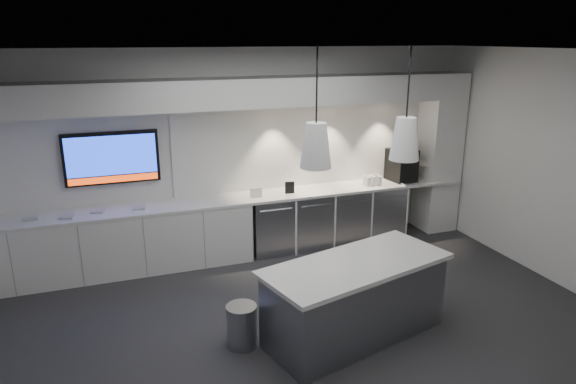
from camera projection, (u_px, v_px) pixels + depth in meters
name	position (u px, v px, depth m)	size (l,w,h in m)	color
floor	(307.00, 325.00, 5.82)	(7.00, 7.00, 0.00)	#2D2D2F
ceiling	(311.00, 51.00, 4.95)	(7.00, 7.00, 0.00)	black
wall_back	(246.00, 151.00, 7.63)	(7.00, 7.00, 0.00)	white
wall_front	(462.00, 316.00, 3.13)	(7.00, 7.00, 0.00)	white
wall_right	(564.00, 171.00, 6.51)	(7.00, 7.00, 0.00)	white
back_counter	(253.00, 197.00, 7.52)	(6.80, 0.65, 0.04)	silver
left_base_cabinets	(132.00, 241.00, 7.09)	(3.30, 0.63, 0.86)	white
fridge_unit_a	(270.00, 224.00, 7.73)	(0.60, 0.61, 0.85)	gray
fridge_unit_b	(308.00, 219.00, 7.94)	(0.60, 0.61, 0.85)	gray
fridge_unit_c	(345.00, 215.00, 8.14)	(0.60, 0.61, 0.85)	gray
fridge_unit_d	(380.00, 211.00, 8.34)	(0.60, 0.61, 0.85)	gray
backsplash	(321.00, 143.00, 7.99)	(4.60, 0.03, 1.30)	white
soffit	(250.00, 92.00, 7.10)	(6.90, 0.60, 0.40)	white
column	(439.00, 153.00, 8.45)	(0.55, 0.55, 2.60)	white
wall_tv	(112.00, 158.00, 6.96)	(1.25, 0.07, 0.72)	black
island	(355.00, 299.00, 5.50)	(2.20, 1.37, 0.87)	gray
bin	(242.00, 326.00, 5.38)	(0.33, 0.33, 0.46)	gray
coffee_machine	(402.00, 164.00, 8.27)	(0.42, 0.57, 0.68)	black
sign_black	(290.00, 188.00, 7.61)	(0.14, 0.02, 0.18)	black
sign_white	(256.00, 193.00, 7.43)	(0.18, 0.02, 0.14)	silver
cup_cluster	(372.00, 180.00, 8.05)	(0.27, 0.17, 0.15)	silver
tray_a	(31.00, 219.00, 6.54)	(0.16, 0.16, 0.03)	#AEAEAE
tray_b	(67.00, 217.00, 6.61)	(0.16, 0.16, 0.03)	#AEAEAE
tray_c	(98.00, 211.00, 6.82)	(0.16, 0.16, 0.03)	#AEAEAE
tray_d	(139.00, 208.00, 6.96)	(0.16, 0.16, 0.03)	#AEAEAE
pendant_left	(316.00, 145.00, 4.85)	(0.30, 0.30, 1.13)	white
pendant_right	(405.00, 139.00, 5.16)	(0.30, 0.30, 1.13)	white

